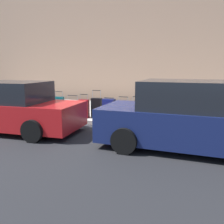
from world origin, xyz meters
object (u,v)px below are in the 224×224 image
(suitcase_black_0, at_px, (196,114))
(suitcase_red_1, at_px, (180,116))
(suitcase_maroon_2, at_px, (165,114))
(suitcase_maroon_9, at_px, (73,109))
(parked_car_navy_0, at_px, (188,118))
(suitcase_navy_6, at_px, (109,109))
(suitcase_red_8, at_px, (84,109))
(suitcase_teal_3, at_px, (150,113))
(bollard_post, at_px, (12,104))
(suitcase_black_7, at_px, (97,108))
(parked_car_red_1, at_px, (9,108))
(suitcase_teal_10, at_px, (59,106))
(suitcase_olive_11, at_px, (48,106))
(suitcase_silver_5, at_px, (123,113))
(fire_hydrant, at_px, (29,105))
(suitcase_olive_4, at_px, (137,111))

(suitcase_black_0, bearing_deg, suitcase_red_1, 2.42)
(suitcase_maroon_2, bearing_deg, suitcase_maroon_9, -1.33)
(suitcase_maroon_9, relative_size, parked_car_navy_0, 0.19)
(suitcase_navy_6, relative_size, suitcase_red_8, 0.90)
(suitcase_teal_3, height_order, bollard_post, bollard_post)
(suitcase_maroon_2, xyz_separation_m, suitcase_black_7, (2.55, -0.09, 0.04))
(suitcase_maroon_9, relative_size, parked_car_red_1, 0.18)
(suitcase_navy_6, relative_size, bollard_post, 1.03)
(suitcase_teal_10, bearing_deg, parked_car_red_1, 72.15)
(suitcase_navy_6, xyz_separation_m, suitcase_teal_10, (2.06, 0.04, 0.00))
(suitcase_maroon_2, xyz_separation_m, parked_car_red_1, (4.74, 2.06, 0.27))
(suitcase_teal_3, height_order, suitcase_olive_11, suitcase_olive_11)
(suitcase_maroon_2, relative_size, parked_car_red_1, 0.21)
(suitcase_navy_6, relative_size, suitcase_teal_10, 0.83)
(suitcase_red_8, bearing_deg, suitcase_maroon_9, -9.44)
(suitcase_teal_3, relative_size, suitcase_silver_5, 0.81)
(suitcase_olive_11, xyz_separation_m, fire_hydrant, (0.96, -0.07, -0.02))
(suitcase_black_0, relative_size, suitcase_teal_10, 1.08)
(suitcase_olive_4, xyz_separation_m, suitcase_olive_11, (3.61, 0.14, 0.05))
(suitcase_teal_3, relative_size, suitcase_maroon_9, 0.84)
(suitcase_red_1, xyz_separation_m, bollard_post, (6.83, 0.14, 0.10))
(suitcase_navy_6, bearing_deg, suitcase_teal_10, 1.14)
(suitcase_navy_6, distance_m, suitcase_olive_11, 2.58)
(suitcase_silver_5, distance_m, bollard_post, 4.83)
(suitcase_olive_11, bearing_deg, suitcase_teal_10, 179.41)
(suitcase_olive_4, distance_m, bollard_post, 5.33)
(suitcase_maroon_2, relative_size, suitcase_maroon_9, 1.19)
(fire_hydrant, bearing_deg, suitcase_red_8, 179.21)
(suitcase_olive_4, bearing_deg, suitcase_red_1, 176.74)
(suitcase_red_8, relative_size, suitcase_olive_11, 0.91)
(suitcase_black_7, relative_size, suitcase_teal_10, 1.08)
(suitcase_silver_5, distance_m, suitcase_olive_11, 3.12)
(suitcase_black_7, height_order, suitcase_olive_11, suitcase_black_7)
(fire_hydrant, bearing_deg, suitcase_silver_5, -179.52)
(fire_hydrant, bearing_deg, suitcase_teal_10, 177.20)
(suitcase_teal_3, height_order, fire_hydrant, suitcase_teal_3)
(parked_car_red_1, bearing_deg, suitcase_olive_4, -149.94)
(suitcase_maroon_9, height_order, suitcase_teal_10, suitcase_teal_10)
(suitcase_silver_5, relative_size, suitcase_olive_11, 0.86)
(suitcase_black_7, bearing_deg, suitcase_navy_6, 170.50)
(suitcase_olive_4, xyz_separation_m, suitcase_red_8, (2.03, 0.11, 0.01))
(parked_car_red_1, bearing_deg, suitcase_teal_10, -107.85)
(suitcase_maroon_2, bearing_deg, suitcase_black_7, -1.92)
(suitcase_black_0, relative_size, suitcase_red_1, 1.21)
(suitcase_red_1, relative_size, suitcase_maroon_9, 1.05)
(suitcase_red_8, distance_m, suitcase_maroon_9, 0.54)
(suitcase_black_0, xyz_separation_m, fire_hydrant, (6.60, 0.01, -0.01))
(fire_hydrant, bearing_deg, bollard_post, 11.30)
(suitcase_red_1, xyz_separation_m, suitcase_black_7, (3.05, -0.07, 0.09))
(suitcase_red_1, bearing_deg, suitcase_black_7, -1.29)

